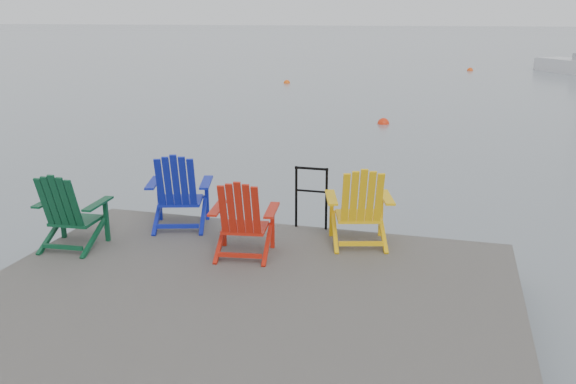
% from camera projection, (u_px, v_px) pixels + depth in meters
% --- Properties ---
extents(ground, '(400.00, 400.00, 0.00)m').
position_uv_depth(ground, '(238.00, 341.00, 6.71)').
color(ground, slate).
rests_on(ground, ground).
extents(dock, '(6.00, 5.00, 1.40)m').
position_uv_depth(dock, '(237.00, 312.00, 6.61)').
color(dock, '#2C2A27').
rests_on(dock, ground).
extents(handrail, '(0.48, 0.04, 0.90)m').
position_uv_depth(handrail, '(311.00, 192.00, 8.62)').
color(handrail, black).
rests_on(handrail, dock).
extents(chair_green, '(0.87, 0.81, 1.04)m').
position_uv_depth(chair_green, '(69.00, 210.00, 7.86)').
color(chair_green, '#0B3C22').
rests_on(chair_green, dock).
extents(chair_blue, '(1.04, 0.99, 1.11)m').
position_uv_depth(chair_blue, '(179.00, 190.00, 8.62)').
color(chair_blue, '#0E1B98').
rests_on(chair_blue, dock).
extents(chair_red, '(0.90, 0.85, 1.03)m').
position_uv_depth(chair_red, '(243.00, 217.00, 7.60)').
color(chair_red, '#B11C0D').
rests_on(chair_red, dock).
extents(chair_yellow, '(1.01, 0.96, 1.08)m').
position_uv_depth(chair_yellow, '(360.00, 206.00, 7.97)').
color(chair_yellow, '#EDB00D').
rests_on(chair_yellow, dock).
extents(buoy_a, '(0.39, 0.39, 0.39)m').
position_uv_depth(buoy_a, '(383.00, 124.00, 20.02)').
color(buoy_a, red).
rests_on(buoy_a, ground).
extents(buoy_b, '(0.35, 0.35, 0.35)m').
position_uv_depth(buoy_b, '(287.00, 83.00, 31.89)').
color(buoy_b, '#EE550E').
rests_on(buoy_b, ground).
extents(buoy_d, '(0.39, 0.39, 0.39)m').
position_uv_depth(buoy_d, '(470.00, 71.00, 39.05)').
color(buoy_d, '#E8470D').
rests_on(buoy_d, ground).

